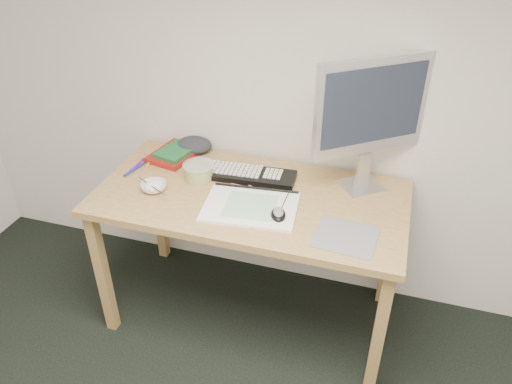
# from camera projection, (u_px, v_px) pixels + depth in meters

# --- Properties ---
(desk) EXTENTS (1.40, 0.70, 0.75)m
(desk) POSITION_uv_depth(u_px,v_px,m) (250.00, 209.00, 2.30)
(desk) COLOR tan
(desk) RESTS_ON ground
(mousepad) EXTENTS (0.26, 0.24, 0.00)m
(mousepad) POSITION_uv_depth(u_px,v_px,m) (346.00, 237.00, 1.99)
(mousepad) COLOR gray
(mousepad) RESTS_ON desk
(sketchpad) EXTENTS (0.43, 0.33, 0.01)m
(sketchpad) POSITION_uv_depth(u_px,v_px,m) (250.00, 207.00, 2.16)
(sketchpad) COLOR white
(sketchpad) RESTS_ON desk
(keyboard) EXTENTS (0.48, 0.18, 0.03)m
(keyboard) POSITION_uv_depth(u_px,v_px,m) (246.00, 175.00, 2.37)
(keyboard) COLOR black
(keyboard) RESTS_ON desk
(monitor) EXTENTS (0.44, 0.35, 0.61)m
(monitor) POSITION_uv_depth(u_px,v_px,m) (371.00, 110.00, 2.10)
(monitor) COLOR silver
(monitor) RESTS_ON desk
(mouse) EXTENTS (0.09, 0.12, 0.03)m
(mouse) POSITION_uv_depth(u_px,v_px,m) (278.00, 212.00, 2.09)
(mouse) COLOR black
(mouse) RESTS_ON sketchpad
(rice_bowl) EXTENTS (0.14, 0.14, 0.04)m
(rice_bowl) POSITION_uv_depth(u_px,v_px,m) (154.00, 187.00, 2.27)
(rice_bowl) COLOR white
(rice_bowl) RESTS_ON desk
(chopsticks) EXTENTS (0.19, 0.11, 0.02)m
(chopsticks) POSITION_uv_depth(u_px,v_px,m) (152.00, 186.00, 2.24)
(chopsticks) COLOR silver
(chopsticks) RESTS_ON rice_bowl
(fruit_tub) EXTENTS (0.17, 0.17, 0.07)m
(fruit_tub) POSITION_uv_depth(u_px,v_px,m) (199.00, 171.00, 2.35)
(fruit_tub) COLOR gold
(fruit_tub) RESTS_ON desk
(book_red) EXTENTS (0.24, 0.29, 0.03)m
(book_red) POSITION_uv_depth(u_px,v_px,m) (175.00, 154.00, 2.55)
(book_red) COLOR maroon
(book_red) RESTS_ON desk
(book_green) EXTENTS (0.19, 0.23, 0.02)m
(book_green) POSITION_uv_depth(u_px,v_px,m) (176.00, 151.00, 2.53)
(book_green) COLOR #175F2D
(book_green) RESTS_ON book_red
(cloth_lump) EXTENTS (0.18, 0.16, 0.06)m
(cloth_lump) POSITION_uv_depth(u_px,v_px,m) (194.00, 145.00, 2.59)
(cloth_lump) COLOR #282C31
(cloth_lump) RESTS_ON desk
(pencil_pink) EXTENTS (0.19, 0.01, 0.01)m
(pencil_pink) POSITION_uv_depth(u_px,v_px,m) (250.00, 188.00, 2.30)
(pencil_pink) COLOR pink
(pencil_pink) RESTS_ON desk
(pencil_tan) EXTENTS (0.15, 0.07, 0.01)m
(pencil_tan) POSITION_uv_depth(u_px,v_px,m) (257.00, 189.00, 2.29)
(pencil_tan) COLOR tan
(pencil_tan) RESTS_ON desk
(pencil_black) EXTENTS (0.20, 0.06, 0.01)m
(pencil_black) POSITION_uv_depth(u_px,v_px,m) (268.00, 193.00, 2.26)
(pencil_black) COLOR black
(pencil_black) RESTS_ON desk
(marker_blue) EXTENTS (0.05, 0.14, 0.01)m
(marker_blue) POSITION_uv_depth(u_px,v_px,m) (134.00, 169.00, 2.43)
(marker_blue) COLOR #1F1FAA
(marker_blue) RESTS_ON desk
(marker_orange) EXTENTS (0.04, 0.14, 0.01)m
(marker_orange) POSITION_uv_depth(u_px,v_px,m) (151.00, 160.00, 2.51)
(marker_orange) COLOR #F2A51C
(marker_orange) RESTS_ON desk
(marker_purple) EXTENTS (0.02, 0.12, 0.01)m
(marker_purple) POSITION_uv_depth(u_px,v_px,m) (137.00, 164.00, 2.47)
(marker_purple) COLOR #772383
(marker_purple) RESTS_ON desk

